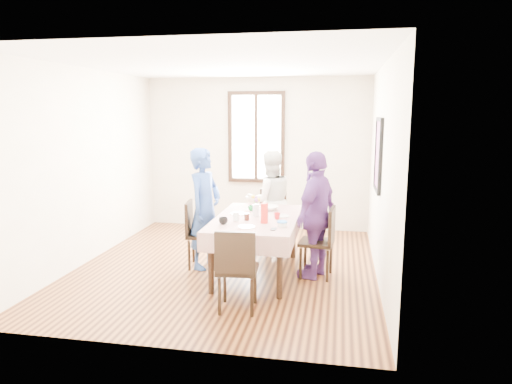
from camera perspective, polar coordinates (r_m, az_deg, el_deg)
ground at (r=6.41m, az=-3.64°, el=-9.23°), size 4.50×4.50×0.00m
back_wall at (r=8.29m, az=0.06°, el=4.73°), size 4.00×0.00×4.00m
right_wall at (r=5.94m, az=15.29°, el=2.31°), size 0.00×4.50×4.50m
window_frame at (r=8.25m, az=0.03°, el=6.80°), size 1.02×0.06×1.62m
window_pane at (r=8.26m, az=0.05°, el=6.80°), size 0.90×0.02×1.50m
art_poster at (r=6.21m, az=14.97°, el=4.50°), size 0.04×0.76×0.96m
dining_table at (r=6.02m, az=0.09°, el=-6.73°), size 0.92×1.63×0.75m
tablecloth at (r=5.93m, az=0.09°, el=-3.20°), size 1.04×1.75×0.01m
chair_left at (r=6.32m, az=-6.57°, el=-5.23°), size 0.48×0.48×0.91m
chair_right at (r=5.97m, az=7.51°, el=-6.18°), size 0.46×0.46×0.91m
chair_far at (r=7.07m, az=1.73°, el=-3.54°), size 0.46×0.46×0.91m
chair_near at (r=4.95m, az=-2.29°, el=-9.50°), size 0.45×0.45×0.91m
person_left at (r=6.23m, az=-6.45°, el=-2.04°), size 0.54×0.68×1.63m
person_far at (r=6.99m, az=1.72°, el=-1.08°), size 0.92×0.83×1.54m
person_right at (r=5.88m, az=7.39°, el=-2.83°), size 0.72×1.03×1.62m
mug_black at (r=5.56m, az=-4.08°, el=-3.59°), size 0.12×0.12×0.08m
mug_flag at (r=5.81m, az=2.64°, el=-3.00°), size 0.11×0.11×0.08m
mug_green at (r=6.31m, az=-0.58°, el=-2.00°), size 0.12×0.12×0.07m
serving_bowl at (r=6.33m, az=1.67°, el=-2.02°), size 0.31×0.31×0.06m
juice_carton at (r=5.59m, az=1.05°, el=-2.65°), size 0.08×0.08×0.24m
butter_tub at (r=5.44m, az=3.26°, el=-4.05°), size 0.11×0.11×0.05m
jam_jar at (r=5.75m, az=-1.16°, el=-3.09°), size 0.06×0.06×0.09m
drinking_glass at (r=5.73m, az=-2.49°, el=-3.03°), size 0.08×0.08×0.11m
smartphone at (r=5.32m, az=2.18°, el=-4.62°), size 0.06×0.12×0.01m
flower_vase at (r=5.95m, az=-0.02°, el=-2.29°), size 0.08×0.08×0.16m
plate_left at (r=6.10m, az=-2.27°, el=-2.71°), size 0.20×0.20×0.01m
plate_right at (r=5.97m, az=3.19°, el=-2.98°), size 0.20×0.20×0.01m
plate_far at (r=6.50m, az=1.28°, el=-1.90°), size 0.20×0.20×0.01m
plate_near at (r=5.41m, az=-1.19°, el=-4.33°), size 0.20×0.20×0.01m
butter_lid at (r=5.43m, az=3.26°, el=-3.71°), size 0.12×0.12×0.01m
flower_bunch at (r=5.93m, az=-0.02°, el=-1.07°), size 0.09×0.09×0.10m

